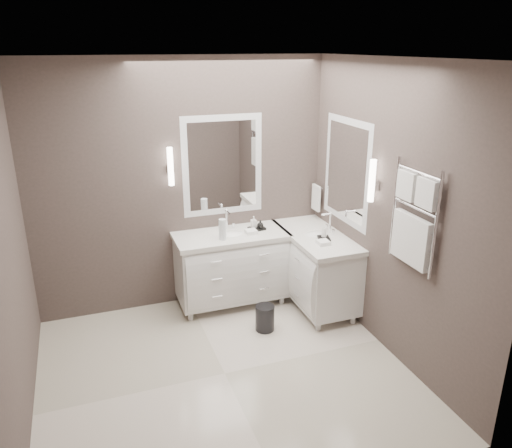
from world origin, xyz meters
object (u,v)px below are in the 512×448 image
object	(u,v)px
vanity_back	(231,264)
waste_bin	(265,318)
vanity_right	(315,265)
towel_ladder	(413,223)

from	to	relation	value
vanity_back	waste_bin	distance (m)	0.76
vanity_back	waste_bin	size ratio (longest dim) A/B	4.52
waste_bin	vanity_right	bearing A→B (deg)	24.72
vanity_right	towel_ladder	xyz separation A→B (m)	(0.23, -1.30, 0.91)
vanity_right	towel_ladder	bearing A→B (deg)	-80.16
waste_bin	towel_ladder	bearing A→B (deg)	-45.53
vanity_back	vanity_right	distance (m)	0.93
towel_ladder	waste_bin	xyz separation A→B (m)	(-0.95, 0.97, -1.26)
towel_ladder	vanity_back	bearing A→B (deg)	124.10
vanity_back	vanity_right	xyz separation A→B (m)	(0.88, -0.33, 0.00)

